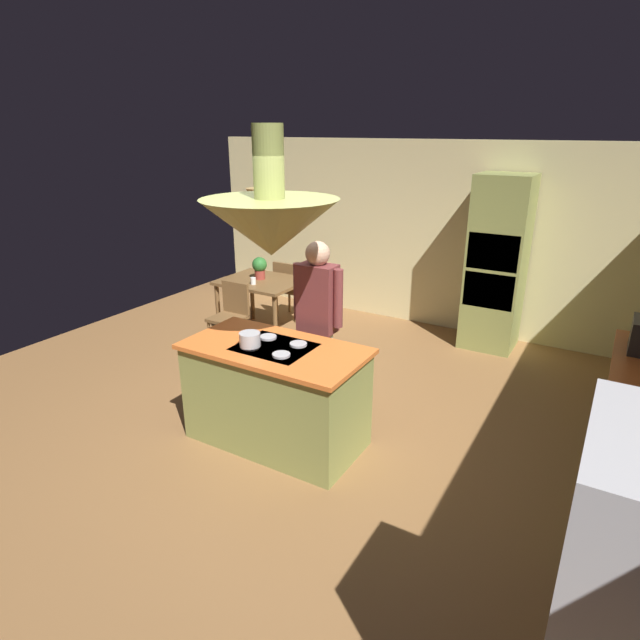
{
  "coord_description": "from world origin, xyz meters",
  "views": [
    {
      "loc": [
        2.44,
        -3.56,
        2.7
      ],
      "look_at": [
        0.1,
        0.4,
        1.0
      ],
      "focal_mm": 29.42,
      "sensor_mm": 36.0,
      "label": 1
    }
  ],
  "objects_px": {
    "oven_tower": "(497,264)",
    "dining_table": "(262,287)",
    "kitchen_island": "(276,394)",
    "cup_on_table": "(253,281)",
    "cooking_pot_on_cooktop": "(250,339)",
    "chair_facing_island": "(231,312)",
    "chair_by_back_wall": "(289,286)",
    "potted_plant_on_table": "(260,267)",
    "person_at_island": "(318,316)"
  },
  "relations": [
    {
      "from": "dining_table",
      "to": "cup_on_table",
      "type": "xyz_separation_m",
      "value": [
        0.03,
        -0.22,
        0.15
      ]
    },
    {
      "from": "person_at_island",
      "to": "kitchen_island",
      "type": "bearing_deg",
      "value": -91.91
    },
    {
      "from": "oven_tower",
      "to": "chair_by_back_wall",
      "type": "xyz_separation_m",
      "value": [
        -2.8,
        -0.48,
        -0.59
      ]
    },
    {
      "from": "oven_tower",
      "to": "dining_table",
      "type": "height_order",
      "value": "oven_tower"
    },
    {
      "from": "dining_table",
      "to": "cup_on_table",
      "type": "distance_m",
      "value": 0.27
    },
    {
      "from": "oven_tower",
      "to": "chair_facing_island",
      "type": "xyz_separation_m",
      "value": [
        -2.8,
        -1.8,
        -0.59
      ]
    },
    {
      "from": "oven_tower",
      "to": "potted_plant_on_table",
      "type": "height_order",
      "value": "oven_tower"
    },
    {
      "from": "kitchen_island",
      "to": "chair_facing_island",
      "type": "distance_m",
      "value": 2.23
    },
    {
      "from": "dining_table",
      "to": "cooking_pot_on_cooktop",
      "type": "distance_m",
      "value": 2.73
    },
    {
      "from": "oven_tower",
      "to": "potted_plant_on_table",
      "type": "relative_size",
      "value": 7.28
    },
    {
      "from": "kitchen_island",
      "to": "chair_by_back_wall",
      "type": "distance_m",
      "value": 3.24
    },
    {
      "from": "chair_by_back_wall",
      "to": "person_at_island",
      "type": "bearing_deg",
      "value": 129.75
    },
    {
      "from": "potted_plant_on_table",
      "to": "oven_tower",
      "type": "bearing_deg",
      "value": 21.19
    },
    {
      "from": "cup_on_table",
      "to": "cooking_pot_on_cooktop",
      "type": "xyz_separation_m",
      "value": [
        1.51,
        -2.01,
        0.2
      ]
    },
    {
      "from": "potted_plant_on_table",
      "to": "cooking_pot_on_cooktop",
      "type": "distance_m",
      "value": 2.77
    },
    {
      "from": "oven_tower",
      "to": "cooking_pot_on_cooktop",
      "type": "height_order",
      "value": "oven_tower"
    },
    {
      "from": "dining_table",
      "to": "chair_facing_island",
      "type": "relative_size",
      "value": 1.23
    },
    {
      "from": "cooking_pot_on_cooktop",
      "to": "person_at_island",
      "type": "bearing_deg",
      "value": 77.39
    },
    {
      "from": "kitchen_island",
      "to": "dining_table",
      "type": "distance_m",
      "value": 2.71
    },
    {
      "from": "dining_table",
      "to": "cooking_pot_on_cooktop",
      "type": "xyz_separation_m",
      "value": [
        1.54,
        -2.23,
        0.35
      ]
    },
    {
      "from": "cooking_pot_on_cooktop",
      "to": "chair_by_back_wall",
      "type": "bearing_deg",
      "value": 118.06
    },
    {
      "from": "oven_tower",
      "to": "chair_by_back_wall",
      "type": "height_order",
      "value": "oven_tower"
    },
    {
      "from": "kitchen_island",
      "to": "potted_plant_on_table",
      "type": "relative_size",
      "value": 5.29
    },
    {
      "from": "kitchen_island",
      "to": "oven_tower",
      "type": "height_order",
      "value": "oven_tower"
    },
    {
      "from": "kitchen_island",
      "to": "cup_on_table",
      "type": "xyz_separation_m",
      "value": [
        -1.67,
        1.88,
        0.34
      ]
    },
    {
      "from": "person_at_island",
      "to": "cooking_pot_on_cooktop",
      "type": "bearing_deg",
      "value": -102.61
    },
    {
      "from": "kitchen_island",
      "to": "chair_facing_island",
      "type": "bearing_deg",
      "value": 139.72
    },
    {
      "from": "chair_by_back_wall",
      "to": "potted_plant_on_table",
      "type": "bearing_deg",
      "value": 85.03
    },
    {
      "from": "chair_facing_island",
      "to": "cooking_pot_on_cooktop",
      "type": "height_order",
      "value": "cooking_pot_on_cooktop"
    },
    {
      "from": "cup_on_table",
      "to": "cooking_pot_on_cooktop",
      "type": "bearing_deg",
      "value": -53.03
    },
    {
      "from": "cup_on_table",
      "to": "kitchen_island",
      "type": "bearing_deg",
      "value": -48.34
    },
    {
      "from": "person_at_island",
      "to": "chair_facing_island",
      "type": "bearing_deg",
      "value": 156.39
    },
    {
      "from": "chair_by_back_wall",
      "to": "potted_plant_on_table",
      "type": "distance_m",
      "value": 0.76
    },
    {
      "from": "potted_plant_on_table",
      "to": "dining_table",
      "type": "bearing_deg",
      "value": -34.31
    },
    {
      "from": "chair_facing_island",
      "to": "kitchen_island",
      "type": "bearing_deg",
      "value": -40.28
    },
    {
      "from": "chair_facing_island",
      "to": "chair_by_back_wall",
      "type": "xyz_separation_m",
      "value": [
        0.0,
        1.32,
        0.0
      ]
    },
    {
      "from": "chair_facing_island",
      "to": "potted_plant_on_table",
      "type": "relative_size",
      "value": 2.9
    },
    {
      "from": "person_at_island",
      "to": "potted_plant_on_table",
      "type": "height_order",
      "value": "person_at_island"
    },
    {
      "from": "chair_facing_island",
      "to": "chair_by_back_wall",
      "type": "height_order",
      "value": "same"
    },
    {
      "from": "kitchen_island",
      "to": "chair_by_back_wall",
      "type": "relative_size",
      "value": 1.82
    },
    {
      "from": "chair_facing_island",
      "to": "chair_by_back_wall",
      "type": "bearing_deg",
      "value": 90.0
    },
    {
      "from": "chair_facing_island",
      "to": "cup_on_table",
      "type": "distance_m",
      "value": 0.53
    },
    {
      "from": "oven_tower",
      "to": "dining_table",
      "type": "relative_size",
      "value": 2.05
    },
    {
      "from": "cooking_pot_on_cooktop",
      "to": "kitchen_island",
      "type": "bearing_deg",
      "value": 39.09
    },
    {
      "from": "kitchen_island",
      "to": "chair_facing_island",
      "type": "relative_size",
      "value": 1.82
    },
    {
      "from": "kitchen_island",
      "to": "dining_table",
      "type": "relative_size",
      "value": 1.49
    },
    {
      "from": "oven_tower",
      "to": "potted_plant_on_table",
      "type": "xyz_separation_m",
      "value": [
        -2.85,
        -1.11,
        -0.16
      ]
    },
    {
      "from": "chair_by_back_wall",
      "to": "cooking_pot_on_cooktop",
      "type": "bearing_deg",
      "value": 118.06
    },
    {
      "from": "person_at_island",
      "to": "chair_by_back_wall",
      "type": "xyz_separation_m",
      "value": [
        -1.72,
        2.07,
        -0.49
      ]
    },
    {
      "from": "chair_facing_island",
      "to": "cooking_pot_on_cooktop",
      "type": "xyz_separation_m",
      "value": [
        1.54,
        -1.57,
        0.5
      ]
    }
  ]
}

